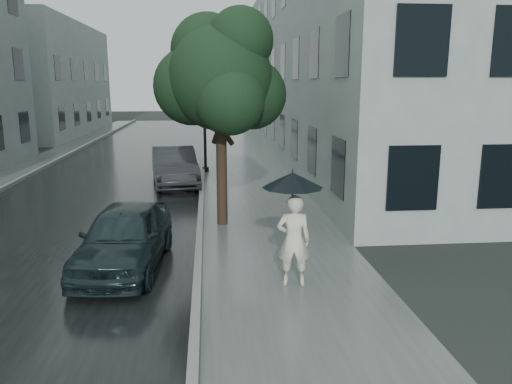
{
  "coord_description": "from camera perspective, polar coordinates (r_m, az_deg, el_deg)",
  "views": [
    {
      "loc": [
        -1.32,
        -9.26,
        3.71
      ],
      "look_at": [
        -0.26,
        1.71,
        1.3
      ],
      "focal_mm": 35.0,
      "sensor_mm": 36.0,
      "label": 1
    }
  ],
  "objects": [
    {
      "name": "building_far_b",
      "position": [
        41.19,
        -23.61,
        11.74
      ],
      "size": [
        7.02,
        18.0,
        8.0
      ],
      "color": "#94A29D",
      "rests_on": "ground"
    },
    {
      "name": "umbrella",
      "position": [
        8.98,
        4.2,
        1.37
      ],
      "size": [
        1.44,
        1.44,
        1.26
      ],
      "rotation": [
        0.0,
        0.0,
        -0.37
      ],
      "color": "black",
      "rests_on": "ground"
    },
    {
      "name": "street_tree",
      "position": [
        13.07,
        -4.12,
        12.99
      ],
      "size": [
        3.47,
        3.16,
        5.57
      ],
      "color": "#332619",
      "rests_on": "ground"
    },
    {
      "name": "sidewalk_far",
      "position": [
        23.08,
        -26.18,
        1.83
      ],
      "size": [
        1.7,
        60.0,
        0.01
      ],
      "primitive_type": "cube",
      "color": "#4C5451",
      "rests_on": "ground"
    },
    {
      "name": "lamp_post",
      "position": [
        21.18,
        -6.35,
        10.72
      ],
      "size": [
        0.84,
        0.38,
        5.51
      ],
      "rotation": [
        0.0,
        0.0,
        -0.15
      ],
      "color": "black",
      "rests_on": "ground"
    },
    {
      "name": "car_far",
      "position": [
        18.69,
        -9.32,
        2.94
      ],
      "size": [
        2.08,
        4.44,
        1.41
      ],
      "primitive_type": "imported",
      "rotation": [
        0.0,
        0.0,
        0.14
      ],
      "color": "#222527",
      "rests_on": "ground"
    },
    {
      "name": "kerb_near",
      "position": [
        21.57,
        -6.1,
        2.57
      ],
      "size": [
        0.15,
        60.0,
        0.15
      ],
      "primitive_type": "cube",
      "color": "slate",
      "rests_on": "ground"
    },
    {
      "name": "car_near",
      "position": [
        10.51,
        -14.78,
        -4.97
      ],
      "size": [
        1.85,
        3.93,
        1.3
      ],
      "primitive_type": "imported",
      "rotation": [
        0.0,
        0.0,
        -0.08
      ],
      "color": "black",
      "rests_on": "ground"
    },
    {
      "name": "ground",
      "position": [
        10.06,
        2.45,
        -9.31
      ],
      "size": [
        120.0,
        120.0,
        0.0
      ],
      "primitive_type": "plane",
      "color": "black",
      "rests_on": "ground"
    },
    {
      "name": "asphalt_road",
      "position": [
        21.91,
        -15.3,
        2.16
      ],
      "size": [
        6.85,
        60.0,
        0.0
      ],
      "primitive_type": "cube",
      "color": "black",
      "rests_on": "ground"
    },
    {
      "name": "pedestrian",
      "position": [
        9.26,
        4.32,
        -5.55
      ],
      "size": [
        0.67,
        0.47,
        1.73
      ],
      "primitive_type": "imported",
      "rotation": [
        0.0,
        0.0,
        3.04
      ],
      "color": "beige",
      "rests_on": "sidewalk"
    },
    {
      "name": "kerb_far",
      "position": [
        22.76,
        -24.02,
        2.07
      ],
      "size": [
        0.15,
        60.0,
        0.15
      ],
      "primitive_type": "cube",
      "color": "slate",
      "rests_on": "ground"
    },
    {
      "name": "sidewalk",
      "position": [
        21.64,
        -1.26,
        2.48
      ],
      "size": [
        3.5,
        60.0,
        0.01
      ],
      "primitive_type": "cube",
      "color": "slate",
      "rests_on": "ground"
    },
    {
      "name": "building_near",
      "position": [
        29.56,
        8.02,
        13.76
      ],
      "size": [
        7.02,
        36.0,
        9.0
      ],
      "color": "#94A29D",
      "rests_on": "ground"
    }
  ]
}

